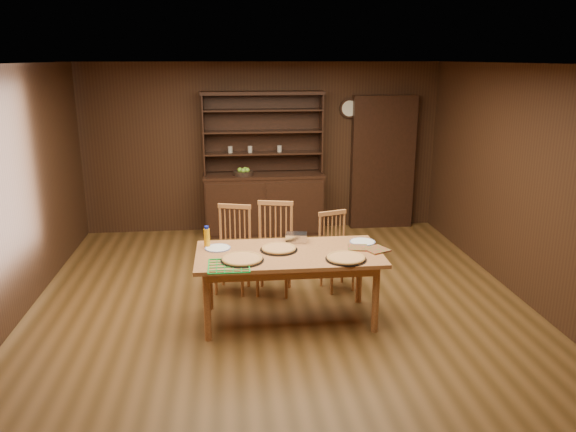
{
  "coord_description": "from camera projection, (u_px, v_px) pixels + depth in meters",
  "views": [
    {
      "loc": [
        -0.53,
        -5.68,
        2.66
      ],
      "look_at": [
        0.12,
        0.4,
        0.93
      ],
      "focal_mm": 35.0,
      "sensor_mm": 36.0,
      "label": 1
    }
  ],
  "objects": [
    {
      "name": "pot_holder_b",
      "position": [
        358.0,
        248.0,
        5.82
      ],
      "size": [
        0.24,
        0.24,
        0.02
      ],
      "primitive_type": "cube",
      "rotation": [
        0.0,
        0.0,
        -0.18
      ],
      "color": "red",
      "rests_on": "dining_table"
    },
    {
      "name": "foil_dish",
      "position": [
        296.0,
        237.0,
        6.03
      ],
      "size": [
        0.25,
        0.2,
        0.09
      ],
      "primitive_type": "cube",
      "rotation": [
        0.0,
        0.0,
        -0.16
      ],
      "color": "white",
      "rests_on": "dining_table"
    },
    {
      "name": "pizza_right",
      "position": [
        346.0,
        258.0,
        5.49
      ],
      "size": [
        0.41,
        0.41,
        0.04
      ],
      "color": "black",
      "rests_on": "dining_table"
    },
    {
      "name": "plate_right",
      "position": [
        362.0,
        242.0,
        5.99
      ],
      "size": [
        0.28,
        0.28,
        0.02
      ],
      "color": "white",
      "rests_on": "dining_table"
    },
    {
      "name": "pizza_left",
      "position": [
        242.0,
        259.0,
        5.46
      ],
      "size": [
        0.42,
        0.42,
        0.04
      ],
      "color": "black",
      "rests_on": "dining_table"
    },
    {
      "name": "chair_left",
      "position": [
        233.0,
        246.0,
        6.57
      ],
      "size": [
        0.51,
        0.49,
        1.01
      ],
      "rotation": [
        0.0,
        0.0,
        -0.28
      ],
      "color": "#BA7440",
      "rests_on": "floor"
    },
    {
      "name": "wall_clock",
      "position": [
        349.0,
        108.0,
        8.66
      ],
      "size": [
        0.3,
        0.05,
        0.3
      ],
      "color": "black",
      "rests_on": "room_shell"
    },
    {
      "name": "pizza_center",
      "position": [
        279.0,
        249.0,
        5.76
      ],
      "size": [
        0.39,
        0.39,
        0.04
      ],
      "color": "black",
      "rests_on": "dining_table"
    },
    {
      "name": "cooling_rack",
      "position": [
        229.0,
        265.0,
        5.32
      ],
      "size": [
        0.45,
        0.45,
        0.02
      ],
      "primitive_type": null,
      "rotation": [
        0.0,
        0.0,
        0.18
      ],
      "color": "green",
      "rests_on": "dining_table"
    },
    {
      "name": "juice_bottle",
      "position": [
        207.0,
        237.0,
        5.83
      ],
      "size": [
        0.06,
        0.06,
        0.23
      ],
      "color": "orange",
      "rests_on": "dining_table"
    },
    {
      "name": "pot_holder_a",
      "position": [
        376.0,
        250.0,
        5.76
      ],
      "size": [
        0.29,
        0.29,
        0.02
      ],
      "primitive_type": "cube",
      "rotation": [
        0.0,
        0.0,
        0.43
      ],
      "color": "red",
      "rests_on": "dining_table"
    },
    {
      "name": "chair_right",
      "position": [
        335.0,
        248.0,
        6.63
      ],
      "size": [
        0.47,
        0.45,
        0.92
      ],
      "rotation": [
        0.0,
        0.0,
        0.3
      ],
      "color": "#BA7440",
      "rests_on": "floor"
    },
    {
      "name": "room_shell",
      "position": [
        280.0,
        166.0,
        5.78
      ],
      "size": [
        6.0,
        6.0,
        6.0
      ],
      "color": "white",
      "rests_on": "floor"
    },
    {
      "name": "plate_left",
      "position": [
        218.0,
        248.0,
        5.8
      ],
      "size": [
        0.27,
        0.27,
        0.02
      ],
      "color": "white",
      "rests_on": "dining_table"
    },
    {
      "name": "floor",
      "position": [
        281.0,
        307.0,
        6.21
      ],
      "size": [
        6.0,
        6.0,
        0.0
      ],
      "primitive_type": "plane",
      "color": "brown",
      "rests_on": "ground"
    },
    {
      "name": "china_hutch",
      "position": [
        264.0,
        196.0,
        8.68
      ],
      "size": [
        1.84,
        0.52,
        2.17
      ],
      "color": "black",
      "rests_on": "floor"
    },
    {
      "name": "chair_center",
      "position": [
        275.0,
        245.0,
        6.52
      ],
      "size": [
        0.52,
        0.5,
        1.06
      ],
      "rotation": [
        0.0,
        0.0,
        -0.23
      ],
      "color": "#BA7440",
      "rests_on": "floor"
    },
    {
      "name": "doorway",
      "position": [
        383.0,
        163.0,
        8.89
      ],
      "size": [
        1.0,
        0.18,
        2.1
      ],
      "primitive_type": "cube",
      "color": "black",
      "rests_on": "floor"
    },
    {
      "name": "dining_table",
      "position": [
        289.0,
        260.0,
        5.72
      ],
      "size": [
        1.88,
        0.94,
        0.75
      ],
      "color": "#BF7B42",
      "rests_on": "floor"
    },
    {
      "name": "fruit_bowl",
      "position": [
        243.0,
        172.0,
        8.48
      ],
      "size": [
        0.3,
        0.3,
        0.12
      ],
      "color": "black",
      "rests_on": "china_hutch"
    }
  ]
}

